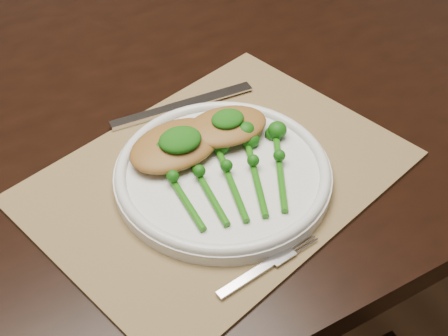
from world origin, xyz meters
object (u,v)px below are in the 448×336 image
dinner_plate (223,173)px  dining_table (154,260)px  chicken_fillet_left (176,145)px  placemat (218,176)px  broccolini_bundle (231,182)px

dinner_plate → dining_table: bearing=100.9°
dining_table → chicken_fillet_left: bearing=-89.5°
placemat → dinner_plate: (0.00, -0.01, 0.02)m
dining_table → broccolini_bundle: (0.04, -0.23, 0.40)m
placemat → dinner_plate: bearing=-101.2°
broccolini_bundle → dining_table: bearing=112.7°
dinner_plate → broccolini_bundle: bearing=-97.1°
dinner_plate → broccolini_bundle: (-0.00, -0.03, 0.01)m
chicken_fillet_left → broccolini_bundle: size_ratio=0.65×
dining_table → chicken_fillet_left: size_ratio=11.95×
dining_table → dinner_plate: (0.04, -0.20, 0.39)m
chicken_fillet_left → dining_table: bearing=81.8°
dining_table → chicken_fillet_left: 0.43m
placemat → broccolini_bundle: (-0.00, -0.04, 0.02)m
chicken_fillet_left → broccolini_bundle: 0.10m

